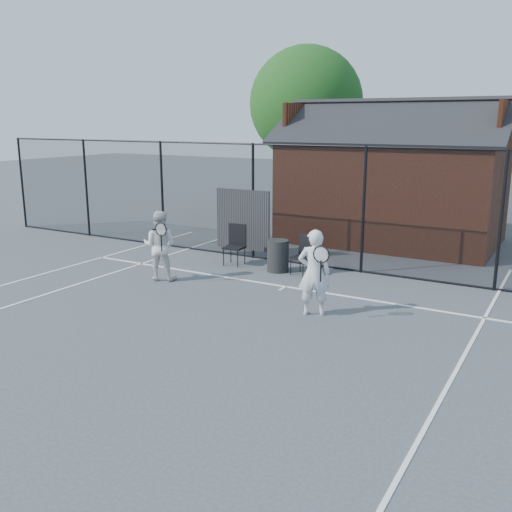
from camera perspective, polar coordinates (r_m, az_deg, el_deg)
The scene contains 10 objects.
ground at distance 10.09m, azimuth -4.79°, elevation -7.30°, with size 80.00×80.00×0.00m, color #44474E.
court_lines at distance 9.11m, azimuth -9.58°, elevation -9.75°, with size 11.02×18.00×0.01m.
fence at distance 14.11m, azimuth 5.67°, elevation 4.74°, with size 22.04×3.00×3.00m.
clubhouse at distance 17.55m, azimuth 13.54°, elevation 6.66°, with size 6.50×4.36×4.19m.
tree_left at distance 23.44m, azimuth 5.03°, elevation 14.92°, with size 4.48×4.48×6.44m.
player_front at distance 10.59m, azimuth 5.83°, elevation -1.65°, with size 0.78×0.64×1.63m.
player_back at distance 13.09m, azimuth -9.61°, elevation 1.04°, with size 0.94×0.83×1.59m.
chair_left at distance 14.31m, azimuth -2.20°, elevation 1.05°, with size 0.48×0.50×1.00m, color black.
chair_right at distance 13.44m, azimuth 4.60°, elevation 0.02°, with size 0.44×0.46×0.91m, color black.
waste_bin at distance 13.73m, azimuth 2.20°, elevation 0.03°, with size 0.53×0.53×0.77m, color black.
Camera 1 is at (5.41, -7.73, 3.56)m, focal length 40.00 mm.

